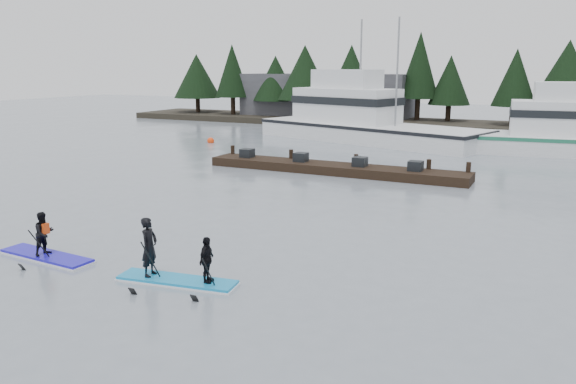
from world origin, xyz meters
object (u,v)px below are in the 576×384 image
at_px(fishing_boat_large, 362,130).
at_px(paddleboard_duo, 174,261).
at_px(paddleboard_solo, 45,243).
at_px(floating_dock, 334,169).

height_order(fishing_boat_large, paddleboard_duo, fishing_boat_large).
relative_size(fishing_boat_large, paddleboard_duo, 5.69).
bearing_deg(paddleboard_duo, fishing_boat_large, 90.88).
distance_m(fishing_boat_large, paddleboard_solo, 31.11).
distance_m(floating_dock, paddleboard_duo, 17.02).
bearing_deg(fishing_boat_large, floating_dock, -60.15).
bearing_deg(floating_dock, fishing_boat_large, 102.82).
bearing_deg(floating_dock, paddleboard_duo, -82.73).
bearing_deg(paddleboard_solo, floating_dock, 84.27).
bearing_deg(paddleboard_solo, fishing_boat_large, 94.06).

